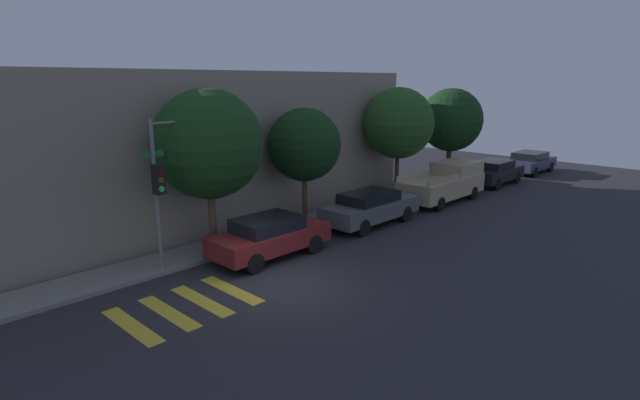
# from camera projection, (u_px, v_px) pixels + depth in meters

# --- Properties ---
(ground_plane) EXTENTS (60.00, 60.00, 0.00)m
(ground_plane) POSITION_uv_depth(u_px,v_px,m) (282.00, 285.00, 14.86)
(ground_plane) COLOR #28282D
(sidewalk) EXTENTS (26.00, 1.79, 0.14)m
(sidewalk) POSITION_uv_depth(u_px,v_px,m) (205.00, 251.00, 17.61)
(sidewalk) COLOR slate
(sidewalk) RESTS_ON ground
(building_row) EXTENTS (26.00, 6.00, 6.31)m
(building_row) POSITION_uv_depth(u_px,v_px,m) (140.00, 152.00, 19.79)
(building_row) COLOR gray
(building_row) RESTS_ON ground
(crosswalk) EXTENTS (3.48, 2.60, 0.00)m
(crosswalk) POSITION_uv_depth(u_px,v_px,m) (185.00, 306.00, 13.45)
(crosswalk) COLOR gold
(crosswalk) RESTS_ON ground
(traffic_light_pole) EXTENTS (2.60, 0.56, 4.85)m
(traffic_light_pole) POSITION_uv_depth(u_px,v_px,m) (171.00, 169.00, 15.33)
(traffic_light_pole) COLOR slate
(traffic_light_pole) RESTS_ON ground
(sedan_near_corner) EXTENTS (4.28, 1.78, 1.44)m
(sedan_near_corner) POSITION_uv_depth(u_px,v_px,m) (270.00, 236.00, 17.02)
(sedan_near_corner) COLOR maroon
(sedan_near_corner) RESTS_ON ground
(sedan_middle) EXTENTS (4.67, 1.80, 1.43)m
(sedan_middle) POSITION_uv_depth(u_px,v_px,m) (370.00, 207.00, 20.88)
(sedan_middle) COLOR #4C5156
(sedan_middle) RESTS_ON ground
(pickup_truck) EXTENTS (5.25, 2.01, 1.87)m
(pickup_truck) POSITION_uv_depth(u_px,v_px,m) (445.00, 182.00, 25.03)
(pickup_truck) COLOR tan
(pickup_truck) RESTS_ON ground
(sedan_far_end) EXTENTS (4.26, 1.83, 1.43)m
(sedan_far_end) POSITION_uv_depth(u_px,v_px,m) (494.00, 172.00, 28.97)
(sedan_far_end) COLOR black
(sedan_far_end) RESTS_ON ground
(sedan_tail_of_row) EXTENTS (4.37, 1.88, 1.39)m
(sedan_tail_of_row) POSITION_uv_depth(u_px,v_px,m) (530.00, 162.00, 32.64)
(sedan_tail_of_row) COLOR #2D3351
(sedan_tail_of_row) RESTS_ON ground
(tree_near_corner) EXTENTS (3.76, 3.76, 5.72)m
(tree_near_corner) POSITION_uv_depth(u_px,v_px,m) (209.00, 144.00, 16.88)
(tree_near_corner) COLOR brown
(tree_near_corner) RESTS_ON ground
(tree_midblock) EXTENTS (2.98, 2.98, 4.90)m
(tree_midblock) POSITION_uv_depth(u_px,v_px,m) (304.00, 145.00, 20.16)
(tree_midblock) COLOR #4C3823
(tree_midblock) RESTS_ON ground
(tree_far_end) EXTENTS (3.51, 3.51, 5.64)m
(tree_far_end) POSITION_uv_depth(u_px,v_px,m) (398.00, 123.00, 24.59)
(tree_far_end) COLOR #42301E
(tree_far_end) RESTS_ON ground
(tree_behind_truck) EXTENTS (3.55, 3.55, 5.53)m
(tree_behind_truck) POSITION_uv_depth(u_px,v_px,m) (451.00, 120.00, 28.19)
(tree_behind_truck) COLOR #4C3823
(tree_behind_truck) RESTS_ON ground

